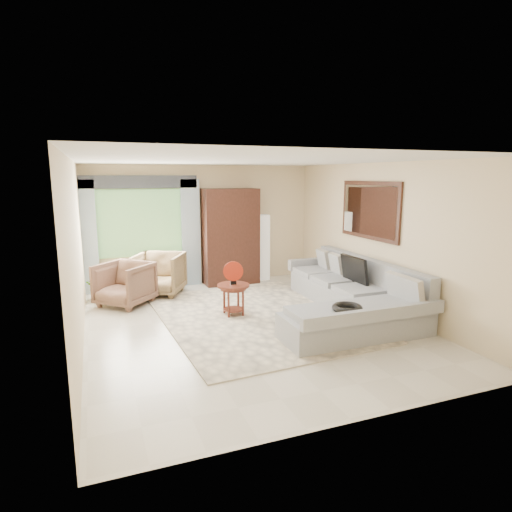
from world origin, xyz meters
name	(u,v)px	position (x,y,z in m)	size (l,w,h in m)	color
ground	(249,324)	(0.00, 0.00, 0.00)	(6.00, 6.00, 0.00)	silver
area_rug	(255,316)	(0.22, 0.31, 0.01)	(3.00, 4.00, 0.02)	beige
sectional_sofa	(350,299)	(1.78, -0.18, 0.28)	(2.30, 3.46, 0.90)	#A9ADB2
tv_screen	(354,270)	(2.05, 0.13, 0.72)	(0.06, 0.74, 0.48)	black
garden_hose	(347,308)	(1.00, -1.28, 0.55)	(0.43, 0.43, 0.09)	black
coffee_table	(233,299)	(-0.10, 0.52, 0.29)	(0.55, 0.55, 0.55)	#501B15
red_disc	(233,271)	(-0.10, 0.52, 0.78)	(0.34, 0.34, 0.03)	#A02210
armchair_left	(125,284)	(-1.79, 1.82, 0.40)	(0.86, 0.88, 0.80)	brown
armchair_right	(159,274)	(-1.09, 2.33, 0.42)	(0.91, 0.93, 0.85)	#997D53
potted_plant	(99,287)	(-2.24, 2.40, 0.25)	(0.45, 0.39, 0.50)	#999999
armoire	(230,237)	(0.55, 2.72, 1.05)	(1.20, 0.55, 2.10)	black
floor_lamp	(263,247)	(1.35, 2.78, 0.75)	(0.24, 0.24, 1.50)	silver
window	(140,223)	(-1.35, 2.97, 1.40)	(1.80, 0.04, 1.40)	#669E59
curtain_left	(87,238)	(-2.40, 2.88, 1.15)	(0.40, 0.08, 2.30)	#9EB7CC
curtain_right	(191,233)	(-0.30, 2.88, 1.15)	(0.40, 0.08, 2.30)	#9EB7CC
valance	(138,182)	(-1.35, 2.90, 2.25)	(2.40, 0.12, 0.26)	#1E232D
wall_mirror	(369,210)	(2.46, 0.35, 1.75)	(0.05, 1.70, 1.05)	black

